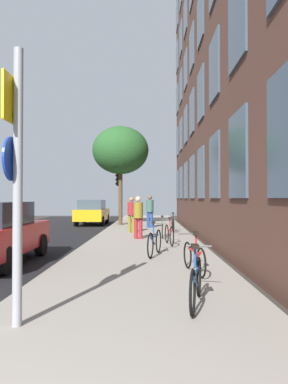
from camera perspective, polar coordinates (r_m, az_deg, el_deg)
ground_plane at (r=16.06m, az=-12.63°, el=-7.14°), size 41.80×41.80×0.00m
road_asphalt at (r=16.67m, az=-19.72°, el=-6.86°), size 7.00×38.00×0.01m
sidewalk at (r=15.62m, az=0.06°, el=-7.11°), size 4.20×38.00×0.12m
sign_post at (r=4.92m, az=-19.27°, el=3.34°), size 0.16×0.60×3.51m
traffic_light at (r=23.14m, az=-3.85°, el=0.56°), size 0.43×0.24×3.24m
tree_near at (r=22.58m, az=-3.67°, el=6.45°), size 3.43×3.43×6.00m
bicycle_0 at (r=5.70m, az=8.07°, el=-13.56°), size 0.52×1.67×0.93m
bicycle_1 at (r=8.08m, az=7.78°, el=-9.92°), size 0.45×1.63×0.90m
bicycle_2 at (r=10.39m, az=1.65°, el=-7.74°), size 0.55×1.73×0.98m
bicycle_3 at (r=12.80m, az=3.94°, el=-6.51°), size 0.42×1.62×0.96m
bicycle_4 at (r=15.18m, az=2.85°, el=-5.74°), size 0.42×1.57×0.90m
bicycle_5 at (r=17.60m, az=4.51°, el=-5.03°), size 0.42×1.73×0.94m
pedestrian_0 at (r=14.59m, az=-0.91°, el=-3.51°), size 0.53×0.53×1.69m
pedestrian_1 at (r=17.30m, az=-1.95°, el=-3.16°), size 0.50×0.50×1.67m
pedestrian_2 at (r=20.22m, az=0.93°, el=-2.68°), size 0.50×0.50×1.77m
car_1 at (r=24.09m, az=-8.02°, el=-3.09°), size 1.80×4.23×1.62m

